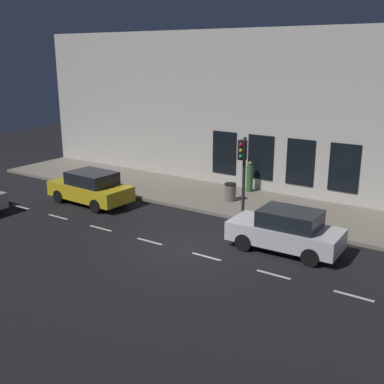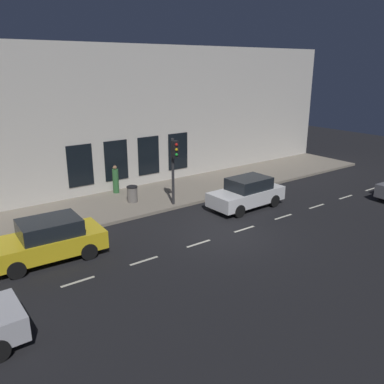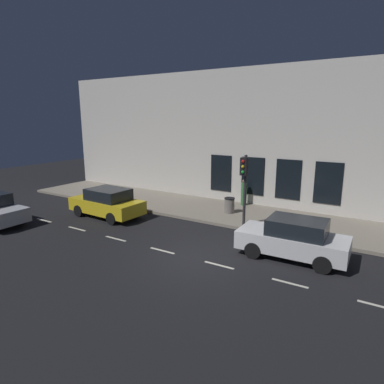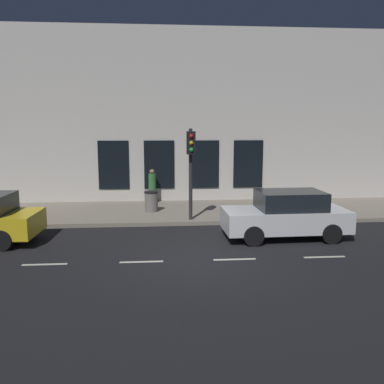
# 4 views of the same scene
# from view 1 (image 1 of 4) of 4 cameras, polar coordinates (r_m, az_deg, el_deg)

# --- Properties ---
(ground_plane) EXTENTS (60.00, 60.00, 0.00)m
(ground_plane) POSITION_cam_1_polar(r_m,az_deg,el_deg) (17.68, -1.02, -7.02)
(ground_plane) COLOR black
(sidewalk) EXTENTS (4.50, 32.00, 0.15)m
(sidewalk) POSITION_cam_1_polar(r_m,az_deg,el_deg) (22.75, 8.00, -1.63)
(sidewalk) COLOR gray
(sidewalk) RESTS_ON ground
(building_facade) EXTENTS (0.65, 32.00, 8.22)m
(building_facade) POSITION_cam_1_polar(r_m,az_deg,el_deg) (24.18, 11.06, 9.06)
(building_facade) COLOR beige
(building_facade) RESTS_ON ground
(lane_centre_line) EXTENTS (0.12, 27.20, 0.01)m
(lane_centre_line) POSITION_cam_1_polar(r_m,az_deg,el_deg) (17.17, 1.75, -7.73)
(lane_centre_line) COLOR beige
(lane_centre_line) RESTS_ON ground
(traffic_light) EXTENTS (0.48, 0.32, 3.46)m
(traffic_light) POSITION_cam_1_polar(r_m,az_deg,el_deg) (20.37, 6.11, 3.52)
(traffic_light) COLOR #2D2D30
(traffic_light) RESTS_ON sidewalk
(parked_car_2) EXTENTS (1.89, 4.12, 1.58)m
(parked_car_2) POSITION_cam_1_polar(r_m,az_deg,el_deg) (17.72, 11.19, -4.54)
(parked_car_2) COLOR silver
(parked_car_2) RESTS_ON ground
(parked_car_3) EXTENTS (2.08, 4.27, 1.58)m
(parked_car_3) POSITION_cam_1_polar(r_m,az_deg,el_deg) (23.42, -12.02, 0.51)
(parked_car_3) COLOR gold
(parked_car_3) RESTS_ON ground
(pedestrian_0) EXTENTS (0.34, 0.34, 1.58)m
(pedestrian_0) POSITION_cam_1_polar(r_m,az_deg,el_deg) (24.62, 6.92, 1.73)
(pedestrian_0) COLOR #336B38
(pedestrian_0) RESTS_ON sidewalk
(trash_bin) EXTENTS (0.58, 0.58, 0.85)m
(trash_bin) POSITION_cam_1_polar(r_m,az_deg,el_deg) (23.02, 4.61, 0.01)
(trash_bin) COLOR slate
(trash_bin) RESTS_ON sidewalk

